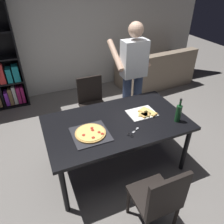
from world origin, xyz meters
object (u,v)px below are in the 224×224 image
(kitchen_scissors, at_px, (132,133))
(person_serving_pizza, at_px, (133,72))
(chair_near_camera, at_px, (159,198))
(chair_far_side, at_px, (92,101))
(dining_table, at_px, (117,126))
(couch, at_px, (156,73))
(wine_bottle, at_px, (178,113))
(pepperoni_pizza_on_tray, at_px, (91,133))

(kitchen_scissors, bearing_deg, person_serving_pizza, 62.53)
(chair_near_camera, relative_size, chair_far_side, 1.00)
(dining_table, distance_m, person_serving_pizza, 1.04)
(chair_near_camera, relative_size, couch, 0.51)
(person_serving_pizza, distance_m, kitchen_scissors, 1.23)
(person_serving_pizza, relative_size, wine_bottle, 5.54)
(chair_far_side, height_order, wine_bottle, wine_bottle)
(dining_table, distance_m, couch, 2.78)
(kitchen_scissors, bearing_deg, wine_bottle, 0.68)
(chair_near_camera, bearing_deg, dining_table, 90.00)
(dining_table, relative_size, wine_bottle, 5.60)
(chair_far_side, relative_size, pepperoni_pizza_on_tray, 2.17)
(dining_table, xyz_separation_m, pepperoni_pizza_on_tray, (-0.38, -0.12, 0.08))
(wine_bottle, distance_m, kitchen_scissors, 0.64)
(person_serving_pizza, xyz_separation_m, pepperoni_pizza_on_tray, (-1.00, -0.89, -0.23))
(chair_far_side, xyz_separation_m, kitchen_scissors, (0.07, -1.29, 0.24))
(person_serving_pizza, distance_m, pepperoni_pizza_on_tray, 1.36)
(pepperoni_pizza_on_tray, height_order, wine_bottle, wine_bottle)
(chair_far_side, distance_m, kitchen_scissors, 1.31)
(couch, bearing_deg, wine_bottle, -117.97)
(couch, distance_m, person_serving_pizza, 1.90)
(kitchen_scissors, bearing_deg, chair_far_side, 92.95)
(couch, distance_m, kitchen_scissors, 2.96)
(wine_bottle, bearing_deg, dining_table, 157.89)
(chair_far_side, bearing_deg, dining_table, -90.00)
(chair_far_side, xyz_separation_m, pepperoni_pizza_on_tray, (-0.38, -1.11, 0.25))
(person_serving_pizza, distance_m, wine_bottle, 1.07)
(chair_near_camera, relative_size, kitchen_scissors, 4.68)
(chair_near_camera, xyz_separation_m, person_serving_pizza, (0.62, 1.77, 0.49))
(chair_near_camera, xyz_separation_m, kitchen_scissors, (0.07, 0.71, 0.24))
(chair_far_side, height_order, pepperoni_pizza_on_tray, chair_far_side)
(person_serving_pizza, xyz_separation_m, wine_bottle, (0.08, -1.06, -0.13))
(person_serving_pizza, relative_size, kitchen_scissors, 9.10)
(dining_table, distance_m, chair_far_side, 1.01)
(dining_table, bearing_deg, kitchen_scissors, -77.16)
(dining_table, relative_size, pepperoni_pizza_on_tray, 4.27)
(chair_near_camera, distance_m, chair_far_side, 1.99)
(chair_near_camera, height_order, person_serving_pizza, person_serving_pizza)
(chair_near_camera, relative_size, pepperoni_pizza_on_tray, 2.17)
(couch, xyz_separation_m, pepperoni_pizza_on_tray, (-2.29, -2.10, 0.46))
(chair_far_side, relative_size, kitchen_scissors, 4.68)
(dining_table, height_order, kitchen_scissors, kitchen_scissors)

